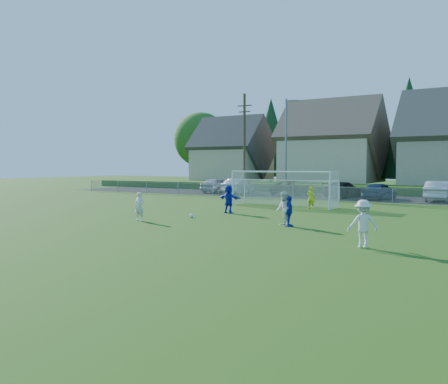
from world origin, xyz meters
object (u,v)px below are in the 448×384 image
Objects in this scene: player_white_c at (363,224)px; car_c at (292,188)px; car_b at (238,186)px; player_white_b at (284,209)px; car_a at (217,185)px; goalkeeper at (311,198)px; car_d at (343,190)px; player_white_a at (139,207)px; player_blue_a at (289,211)px; car_e at (379,191)px; player_blue_b at (229,199)px; soccer_goal at (285,183)px; soccer_ball at (192,216)px; car_f at (439,191)px.

car_c is (-13.96, 25.40, -0.15)m from player_white_c.
player_white_b is at bearing 117.91° from car_b.
player_white_b is at bearing 127.96° from car_a.
player_white_b reaches higher than goalkeeper.
player_white_b is 23.47m from car_c.
car_a is at bearing 4.87° from car_d.
car_a is (-10.37, 23.44, 0.03)m from player_white_a.
car_a reaches higher than player_blue_a.
goalkeeper is (-2.24, 9.08, -0.08)m from player_white_b.
player_white_c reaches higher than car_e.
player_white_a is at bearing -38.31° from player_white_c.
car_b is at bearing 3.77° from player_blue_a.
car_b reaches higher than goalkeeper.
player_blue_b is at bearing 24.31° from player_blue_a.
player_white_b is 1.14× the size of player_blue_a.
car_a reaches higher than goalkeeper.
car_a is (-17.92, 21.39, 0.05)m from player_blue_a.
car_a is 8.52m from car_c.
player_blue_a is 23.50m from car_c.
car_d is at bearing 70.61° from player_white_a.
player_white_b is 0.97× the size of player_blue_b.
player_white_b is at bearing 4.21° from player_white_a.
car_e is at bearing 173.95° from car_d.
car_c is at bearing 111.56° from soccer_goal.
goalkeeper is at bearing 54.42° from player_white_a.
soccer_goal reaches higher than player_blue_a.
car_c is (-3.74, 17.77, -0.16)m from player_blue_b.
player_white_c is 28.98m from car_c.
soccer_ball is at bearing 106.15° from car_b.
goalkeeper is at bearing -21.28° from soccer_goal.
player_white_c is 0.35× the size of car_d.
car_b is at bearing -52.36° from player_blue_b.
player_white_c is at bearing -55.79° from soccer_goal.
player_white_a is at bearing 61.95° from car_f.
soccer_goal reaches higher than player_white_b.
car_b is at bearing -47.81° from goalkeeper.
car_d is at bearing -86.67° from goalkeeper.
player_white_a reaches higher than car_e.
car_d is (-3.93, 20.94, -0.13)m from player_white_b.
player_white_c is 14.68m from goalkeeper.
car_d is 0.65× the size of soccer_goal.
car_d is (3.37, 22.93, -0.04)m from player_white_a.
player_white_a is 7.57m from player_white_b.
player_blue_b is (-10.22, 7.63, 0.01)m from player_white_c.
soccer_goal is at bearing -26.05° from goalkeeper.
goalkeeper is 0.33× the size of car_a.
soccer_ball is 20.39m from car_d.
soccer_goal reaches higher than player_white_c.
car_f is (6.19, 11.68, 0.06)m from goalkeeper.
goalkeeper is at bearing 149.48° from player_white_b.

